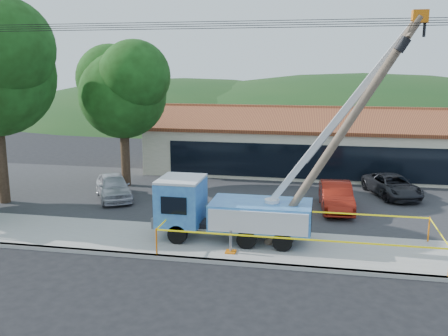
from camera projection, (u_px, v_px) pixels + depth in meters
name	position (u px, v px, depth m)	size (l,w,h in m)	color
ground	(173.00, 284.00, 17.34)	(120.00, 120.00, 0.00)	black
curb	(189.00, 259.00, 19.34)	(60.00, 0.25, 0.15)	gray
sidewalk	(201.00, 243.00, 21.16)	(60.00, 4.00, 0.15)	gray
parking_lot	(234.00, 196.00, 28.85)	(60.00, 12.00, 0.10)	#28282B
strip_mall	(309.00, 145.00, 35.38)	(22.50, 8.53, 4.67)	beige
tree_lot	(122.00, 86.00, 29.89)	(6.30, 5.60, 8.94)	#332316
hill_west	(185.00, 117.00, 73.02)	(78.40, 56.00, 28.00)	#143916
hill_center	(361.00, 120.00, 68.26)	(89.60, 64.00, 32.00)	#143916
utility_truck	(231.00, 207.00, 21.09)	(10.46, 3.51, 9.28)	black
leaning_pole	(346.00, 127.00, 19.23)	(5.66, 1.84, 9.21)	brown
caution_tape	(298.00, 229.00, 20.19)	(10.84, 3.70, 1.07)	orange
car_silver	(114.00, 201.00, 27.97)	(1.69, 4.19, 1.43)	#B0B1B7
car_red	(335.00, 211.00, 25.90)	(1.51, 4.34, 1.43)	maroon
car_dark	(391.00, 198.00, 28.55)	(2.06, 4.47, 1.24)	black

